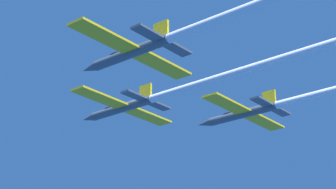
# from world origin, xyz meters

# --- Properties ---
(jet_lead) EXTENTS (20.75, 49.46, 3.44)m
(jet_lead) POSITION_xyz_m (-0.07, -10.60, -0.66)
(jet_lead) COLOR #4C5660
(jet_left_wing) EXTENTS (20.75, 50.77, 3.44)m
(jet_left_wing) POSITION_xyz_m (-13.80, -25.84, -0.43)
(jet_left_wing) COLOR #4C5660
(jet_right_wing) EXTENTS (20.75, 47.82, 3.44)m
(jet_right_wing) POSITION_xyz_m (13.97, -23.92, -0.93)
(jet_right_wing) COLOR #4C5660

